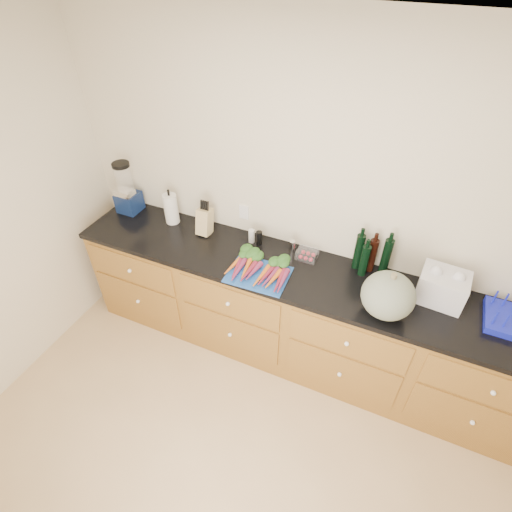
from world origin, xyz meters
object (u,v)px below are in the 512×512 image
at_px(carrots, 261,268).
at_px(knife_block, 205,222).
at_px(cutting_board, 258,275).
at_px(paper_towel, 171,209).
at_px(squash, 388,295).
at_px(tomato_box, 307,254).
at_px(blender_appliance, 126,191).

distance_m(carrots, knife_block, 0.66).
xyz_separation_m(cutting_board, paper_towel, (-0.94, 0.32, 0.12)).
xyz_separation_m(cutting_board, carrots, (0.00, 0.04, 0.03)).
bearing_deg(squash, knife_block, 169.04).
relative_size(squash, paper_towel, 1.30).
bearing_deg(cutting_board, tomato_box, 52.08).
xyz_separation_m(blender_appliance, paper_towel, (0.44, 0.00, -0.07)).
distance_m(carrots, paper_towel, 0.98).
xyz_separation_m(carrots, tomato_box, (0.26, 0.29, -0.00)).
relative_size(cutting_board, blender_appliance, 0.96).
distance_m(cutting_board, carrots, 0.05).
xyz_separation_m(squash, tomato_box, (-0.63, 0.32, -0.12)).
bearing_deg(paper_towel, squash, -9.63).
relative_size(carrots, blender_appliance, 0.98).
height_order(knife_block, tomato_box, knife_block).
relative_size(blender_appliance, knife_block, 2.12).
bearing_deg(knife_block, blender_appliance, 178.69).
xyz_separation_m(blender_appliance, knife_block, (0.77, -0.02, -0.09)).
xyz_separation_m(blender_appliance, tomato_box, (1.63, 0.01, -0.16)).
bearing_deg(tomato_box, knife_block, -178.01).
bearing_deg(squash, tomato_box, 153.17).
distance_m(blender_appliance, tomato_box, 1.64).
relative_size(squash, blender_appliance, 0.74).
relative_size(paper_towel, knife_block, 1.21).
bearing_deg(knife_block, paper_towel, 176.53).
height_order(cutting_board, paper_towel, paper_towel).
relative_size(carrots, knife_block, 2.08).
bearing_deg(carrots, blender_appliance, 168.71).
bearing_deg(paper_towel, cutting_board, -18.86).
bearing_deg(squash, blender_appliance, 172.27).
height_order(cutting_board, tomato_box, tomato_box).
xyz_separation_m(knife_block, tomato_box, (0.86, 0.03, -0.07)).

